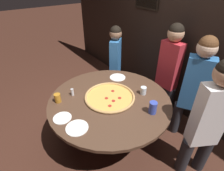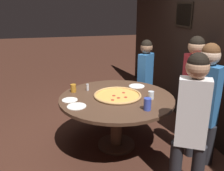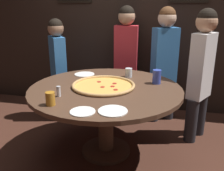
{
  "view_description": "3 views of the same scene",
  "coord_description": "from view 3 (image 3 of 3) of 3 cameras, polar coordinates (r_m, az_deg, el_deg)",
  "views": [
    {
      "loc": [
        1.43,
        -1.0,
        2.09
      ],
      "look_at": [
        -0.07,
        0.09,
        0.87
      ],
      "focal_mm": 28.0,
      "sensor_mm": 36.0,
      "label": 1
    },
    {
      "loc": [
        3.01,
        -0.78,
        1.94
      ],
      "look_at": [
        -0.02,
        -0.06,
        0.9
      ],
      "focal_mm": 40.0,
      "sensor_mm": 36.0,
      "label": 2
    },
    {
      "loc": [
        0.59,
        -2.29,
        1.54
      ],
      "look_at": [
        0.07,
        -0.02,
        0.77
      ],
      "focal_mm": 40.0,
      "sensor_mm": 36.0,
      "label": 3
    }
  ],
  "objects": [
    {
      "name": "diner_centre_back",
      "position": [
        3.51,
        3.23,
        7.07
      ],
      "size": [
        0.38,
        0.23,
        1.52
      ],
      "rotation": [
        0.0,
        0.0,
        -3.13
      ],
      "color": "#232328",
      "rests_on": "ground_plane"
    },
    {
      "name": "giant_pizza",
      "position": [
        2.52,
        -1.96,
        0.03
      ],
      "size": [
        0.64,
        0.64,
        0.03
      ],
      "color": "#E5A84C",
      "rests_on": "dining_table"
    },
    {
      "name": "dining_table",
      "position": [
        2.55,
        -1.46,
        -3.34
      ],
      "size": [
        1.53,
        1.53,
        0.74
      ],
      "color": "#4C3323",
      "rests_on": "ground_plane"
    },
    {
      "name": "diner_far_right",
      "position": [
        3.42,
        -12.21,
        4.87
      ],
      "size": [
        0.32,
        0.34,
        1.36
      ],
      "rotation": [
        0.0,
        0.0,
        2.28
      ],
      "color": "#232328",
      "rests_on": "ground_plane"
    },
    {
      "name": "diner_far_left",
      "position": [
        3.32,
        11.89,
        5.99
      ],
      "size": [
        0.39,
        0.31,
        1.51
      ],
      "rotation": [
        0.0,
        0.0,
        -2.62
      ],
      "color": "#232328",
      "rests_on": "ground_plane"
    },
    {
      "name": "condiment_shaker",
      "position": [
        2.29,
        -12.1,
        -1.3
      ],
      "size": [
        0.04,
        0.04,
        0.1
      ],
      "color": "silver",
      "rests_on": "dining_table"
    },
    {
      "name": "drink_cup_far_left",
      "position": [
        2.85,
        3.83,
        2.95
      ],
      "size": [
        0.08,
        0.08,
        0.1
      ],
      "primitive_type": "cylinder",
      "color": "silver",
      "rests_on": "dining_table"
    },
    {
      "name": "back_wall",
      "position": [
        3.71,
        3.81,
        14.57
      ],
      "size": [
        6.4,
        0.08,
        2.6
      ],
      "color": "black",
      "rests_on": "ground_plane"
    },
    {
      "name": "drink_cup_far_right",
      "position": [
        2.11,
        -13.92,
        -2.95
      ],
      "size": [
        0.08,
        0.08,
        0.11
      ],
      "primitive_type": "cylinder",
      "color": "#BC7A23",
      "rests_on": "dining_table"
    },
    {
      "name": "white_plate_far_back",
      "position": [
        1.95,
        0.18,
        -5.82
      ],
      "size": [
        0.23,
        0.23,
        0.01
      ],
      "primitive_type": "cylinder",
      "color": "white",
      "rests_on": "dining_table"
    },
    {
      "name": "white_plate_near_front",
      "position": [
        2.97,
        -6.32,
        2.57
      ],
      "size": [
        0.23,
        0.23,
        0.01
      ],
      "primitive_type": "cylinder",
      "color": "white",
      "rests_on": "dining_table"
    },
    {
      "name": "white_plate_beside_cup",
      "position": [
        1.96,
        -6.73,
        -5.94
      ],
      "size": [
        0.2,
        0.2,
        0.01
      ],
      "primitive_type": "cylinder",
      "color": "white",
      "rests_on": "dining_table"
    },
    {
      "name": "drink_cup_front_edge",
      "position": [
        2.64,
        10.19,
        1.98
      ],
      "size": [
        0.09,
        0.09,
        0.15
      ],
      "primitive_type": "cylinder",
      "color": "#384CB7",
      "rests_on": "dining_table"
    },
    {
      "name": "diner_side_left",
      "position": [
        2.94,
        19.73,
        3.6
      ],
      "size": [
        0.3,
        0.39,
        1.5
      ],
      "rotation": [
        0.0,
        0.0,
        -2.09
      ],
      "color": "#232328",
      "rests_on": "ground_plane"
    },
    {
      "name": "ground_plane",
      "position": [
        2.83,
        -1.36,
        -14.8
      ],
      "size": [
        24.0,
        24.0,
        0.0
      ],
      "primitive_type": "plane",
      "color": "#422319"
    }
  ]
}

